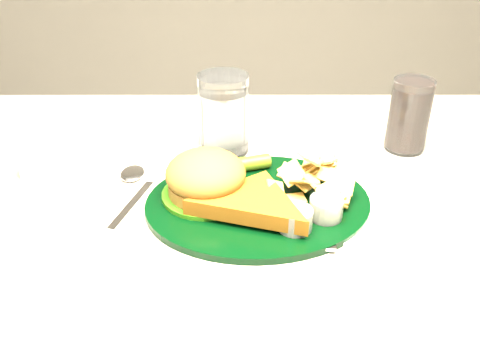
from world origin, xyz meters
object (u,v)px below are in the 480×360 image
object	(u,v)px
dinner_plate	(258,184)
water_glass	(224,114)
fork_napkin	(324,211)
cola_glass	(409,115)

from	to	relation	value
dinner_plate	water_glass	distance (m)	0.18
dinner_plate	fork_napkin	xyz separation A→B (m)	(0.09, -0.02, -0.03)
water_glass	cola_glass	bearing A→B (deg)	1.00
fork_napkin	water_glass	bearing A→B (deg)	129.23
water_glass	cola_glass	xyz separation A→B (m)	(0.30, 0.01, -0.00)
water_glass	cola_glass	size ratio (longest dim) A/B	1.08
water_glass	cola_glass	distance (m)	0.30
dinner_plate	water_glass	bearing A→B (deg)	99.16
water_glass	fork_napkin	xyz separation A→B (m)	(0.14, -0.19, -0.06)
cola_glass	fork_napkin	size ratio (longest dim) A/B	0.61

